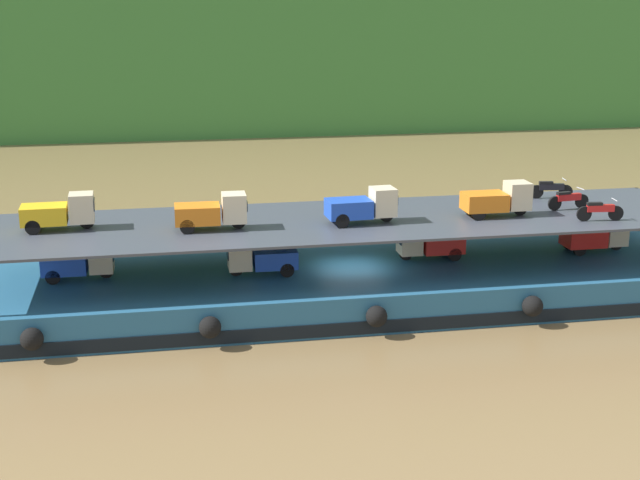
{
  "coord_description": "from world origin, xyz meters",
  "views": [
    {
      "loc": [
        -7.74,
        -34.15,
        12.26
      ],
      "look_at": [
        -1.33,
        0.0,
        2.7
      ],
      "focal_mm": 50.61,
      "sensor_mm": 36.0,
      "label": 1
    }
  ],
  "objects_px": {
    "mini_truck_lower_fore": "(596,236)",
    "mini_truck_upper_mid": "(212,212)",
    "motorcycle_upper_port": "(600,210)",
    "mini_truck_upper_fore": "(362,206)",
    "mini_truck_upper_stern": "(59,212)",
    "motorcycle_upper_stbd": "(551,189)",
    "mini_truck_upper_bow": "(498,200)",
    "cargo_barge": "(352,285)",
    "motorcycle_upper_centre": "(568,199)",
    "mini_truck_lower_aft": "(261,258)",
    "mini_truck_lower_stern": "(80,262)",
    "mini_truck_lower_mid": "(429,243)"
  },
  "relations": [
    {
      "from": "mini_truck_upper_fore",
      "to": "motorcycle_upper_stbd",
      "type": "distance_m",
      "value": 9.59
    },
    {
      "from": "mini_truck_lower_mid",
      "to": "mini_truck_upper_stern",
      "type": "relative_size",
      "value": 0.99
    },
    {
      "from": "mini_truck_lower_stern",
      "to": "mini_truck_upper_stern",
      "type": "xyz_separation_m",
      "value": [
        -0.61,
        0.03,
        2.0
      ]
    },
    {
      "from": "mini_truck_lower_aft",
      "to": "motorcycle_upper_stbd",
      "type": "relative_size",
      "value": 1.45
    },
    {
      "from": "mini_truck_upper_mid",
      "to": "motorcycle_upper_port",
      "type": "distance_m",
      "value": 15.27
    },
    {
      "from": "mini_truck_lower_stern",
      "to": "mini_truck_lower_fore",
      "type": "bearing_deg",
      "value": -0.2
    },
    {
      "from": "mini_truck_upper_mid",
      "to": "cargo_barge",
      "type": "bearing_deg",
      "value": 5.8
    },
    {
      "from": "mini_truck_lower_fore",
      "to": "mini_truck_upper_mid",
      "type": "relative_size",
      "value": 0.99
    },
    {
      "from": "cargo_barge",
      "to": "motorcycle_upper_stbd",
      "type": "xyz_separation_m",
      "value": [
        9.39,
        2.12,
        3.18
      ]
    },
    {
      "from": "mini_truck_lower_fore",
      "to": "mini_truck_upper_stern",
      "type": "distance_m",
      "value": 22.22
    },
    {
      "from": "mini_truck_upper_fore",
      "to": "motorcycle_upper_stbd",
      "type": "height_order",
      "value": "mini_truck_upper_fore"
    },
    {
      "from": "cargo_barge",
      "to": "motorcycle_upper_stbd",
      "type": "bearing_deg",
      "value": 12.74
    },
    {
      "from": "cargo_barge",
      "to": "mini_truck_upper_bow",
      "type": "relative_size",
      "value": 11.04
    },
    {
      "from": "mini_truck_upper_mid",
      "to": "motorcycle_upper_port",
      "type": "relative_size",
      "value": 1.45
    },
    {
      "from": "mini_truck_lower_fore",
      "to": "mini_truck_upper_fore",
      "type": "bearing_deg",
      "value": -174.46
    },
    {
      "from": "mini_truck_upper_fore",
      "to": "mini_truck_lower_mid",
      "type": "bearing_deg",
      "value": 21.72
    },
    {
      "from": "mini_truck_lower_aft",
      "to": "motorcycle_upper_stbd",
      "type": "bearing_deg",
      "value": 10.33
    },
    {
      "from": "mini_truck_lower_aft",
      "to": "motorcycle_upper_centre",
      "type": "height_order",
      "value": "motorcycle_upper_centre"
    },
    {
      "from": "mini_truck_lower_aft",
      "to": "mini_truck_upper_mid",
      "type": "height_order",
      "value": "mini_truck_upper_mid"
    },
    {
      "from": "mini_truck_lower_fore",
      "to": "mini_truck_upper_bow",
      "type": "relative_size",
      "value": 1.0
    },
    {
      "from": "motorcycle_upper_stbd",
      "to": "mini_truck_lower_fore",
      "type": "bearing_deg",
      "value": -52.1
    },
    {
      "from": "mini_truck_upper_fore",
      "to": "mini_truck_upper_stern",
      "type": "bearing_deg",
      "value": 174.43
    },
    {
      "from": "mini_truck_upper_mid",
      "to": "mini_truck_lower_aft",
      "type": "bearing_deg",
      "value": 9.1
    },
    {
      "from": "mini_truck_upper_stern",
      "to": "mini_truck_upper_fore",
      "type": "height_order",
      "value": "same"
    },
    {
      "from": "motorcycle_upper_centre",
      "to": "mini_truck_upper_bow",
      "type": "bearing_deg",
      "value": -169.98
    },
    {
      "from": "mini_truck_lower_mid",
      "to": "mini_truck_upper_bow",
      "type": "distance_m",
      "value": 3.38
    },
    {
      "from": "motorcycle_upper_port",
      "to": "motorcycle_upper_centre",
      "type": "relative_size",
      "value": 1.0
    },
    {
      "from": "mini_truck_lower_stern",
      "to": "motorcycle_upper_stbd",
      "type": "height_order",
      "value": "motorcycle_upper_stbd"
    },
    {
      "from": "mini_truck_upper_fore",
      "to": "motorcycle_upper_centre",
      "type": "height_order",
      "value": "mini_truck_upper_fore"
    },
    {
      "from": "mini_truck_lower_aft",
      "to": "mini_truck_upper_fore",
      "type": "height_order",
      "value": "mini_truck_upper_fore"
    },
    {
      "from": "mini_truck_upper_mid",
      "to": "motorcycle_upper_stbd",
      "type": "relative_size",
      "value": 1.46
    },
    {
      "from": "mini_truck_lower_stern",
      "to": "mini_truck_lower_fore",
      "type": "height_order",
      "value": "same"
    },
    {
      "from": "mini_truck_upper_fore",
      "to": "mini_truck_upper_bow",
      "type": "height_order",
      "value": "same"
    },
    {
      "from": "mini_truck_upper_bow",
      "to": "cargo_barge",
      "type": "bearing_deg",
      "value": 174.59
    },
    {
      "from": "motorcycle_upper_stbd",
      "to": "motorcycle_upper_port",
      "type": "bearing_deg",
      "value": -87.67
    },
    {
      "from": "mini_truck_lower_aft",
      "to": "mini_truck_lower_fore",
      "type": "bearing_deg",
      "value": 2.46
    },
    {
      "from": "mini_truck_lower_aft",
      "to": "mini_truck_lower_fore",
      "type": "height_order",
      "value": "same"
    },
    {
      "from": "cargo_barge",
      "to": "motorcycle_upper_centre",
      "type": "distance_m",
      "value": 9.75
    },
    {
      "from": "mini_truck_lower_mid",
      "to": "mini_truck_upper_fore",
      "type": "height_order",
      "value": "mini_truck_upper_fore"
    },
    {
      "from": "mini_truck_lower_mid",
      "to": "mini_truck_lower_fore",
      "type": "relative_size",
      "value": 1.0
    },
    {
      "from": "mini_truck_lower_mid",
      "to": "motorcycle_upper_port",
      "type": "bearing_deg",
      "value": -23.13
    },
    {
      "from": "mini_truck_lower_aft",
      "to": "mini_truck_upper_mid",
      "type": "distance_m",
      "value": 2.75
    },
    {
      "from": "mini_truck_lower_mid",
      "to": "motorcycle_upper_stbd",
      "type": "height_order",
      "value": "motorcycle_upper_stbd"
    },
    {
      "from": "motorcycle_upper_stbd",
      "to": "mini_truck_upper_fore",
      "type": "bearing_deg",
      "value": -163.04
    },
    {
      "from": "cargo_barge",
      "to": "mini_truck_lower_stern",
      "type": "bearing_deg",
      "value": 177.71
    },
    {
      "from": "motorcycle_upper_stbd",
      "to": "mini_truck_lower_aft",
      "type": "bearing_deg",
      "value": -169.67
    },
    {
      "from": "motorcycle_upper_port",
      "to": "motorcycle_upper_stbd",
      "type": "bearing_deg",
      "value": 92.33
    },
    {
      "from": "mini_truck_lower_mid",
      "to": "mini_truck_upper_bow",
      "type": "xyz_separation_m",
      "value": [
        2.47,
        -1.15,
        2.0
      ]
    },
    {
      "from": "mini_truck_lower_mid",
      "to": "motorcycle_upper_stbd",
      "type": "relative_size",
      "value": 1.45
    },
    {
      "from": "mini_truck_lower_stern",
      "to": "motorcycle_upper_port",
      "type": "bearing_deg",
      "value": -6.94
    }
  ]
}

